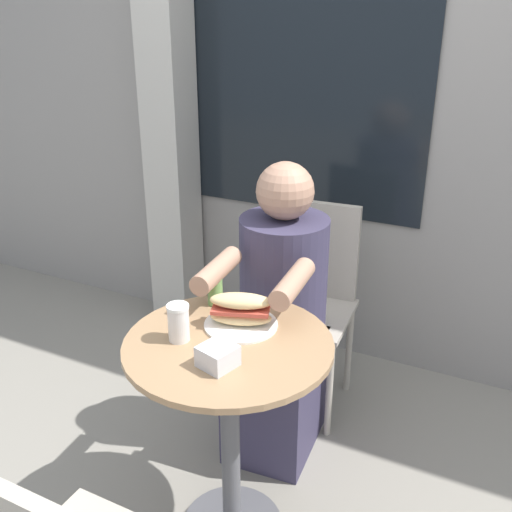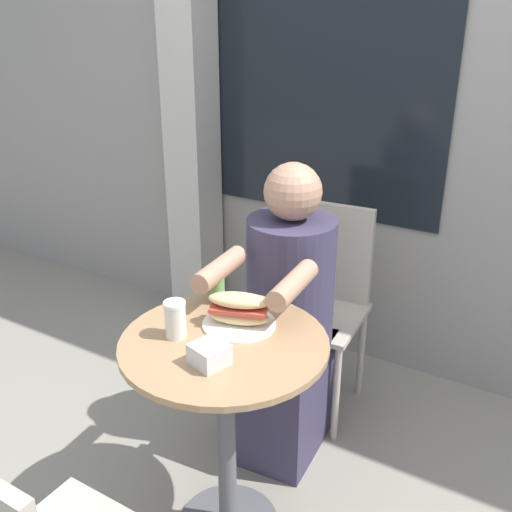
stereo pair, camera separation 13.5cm
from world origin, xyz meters
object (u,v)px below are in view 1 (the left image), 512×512
(sandwich_on_plate, at_px, (241,313))
(drink_cup, at_px, (179,322))
(seated_diner, at_px, (279,331))
(cafe_table, at_px, (230,400))
(diner_chair, at_px, (311,287))
(condiment_bottle, at_px, (215,286))

(sandwich_on_plate, xyz_separation_m, drink_cup, (-0.12, -0.15, 0.01))
(sandwich_on_plate, bearing_deg, seated_diner, 96.06)
(cafe_table, bearing_deg, diner_chair, 94.21)
(cafe_table, relative_size, condiment_bottle, 5.37)
(cafe_table, bearing_deg, sandwich_on_plate, 95.87)
(cafe_table, distance_m, condiment_bottle, 0.36)
(drink_cup, bearing_deg, cafe_table, 21.04)
(diner_chair, height_order, sandwich_on_plate, diner_chair)
(sandwich_on_plate, bearing_deg, condiment_bottle, 147.55)
(diner_chair, height_order, condiment_bottle, diner_chair)
(cafe_table, xyz_separation_m, diner_chair, (-0.06, 0.83, -0.00))
(diner_chair, xyz_separation_m, sandwich_on_plate, (0.05, -0.73, 0.25))
(diner_chair, distance_m, seated_diner, 0.35)
(cafe_table, distance_m, drink_cup, 0.30)
(seated_diner, bearing_deg, diner_chair, -92.90)
(drink_cup, bearing_deg, seated_diner, 81.21)
(drink_cup, bearing_deg, sandwich_on_plate, 50.51)
(diner_chair, xyz_separation_m, drink_cup, (-0.07, -0.88, 0.26))
(seated_diner, height_order, drink_cup, seated_diner)
(cafe_table, relative_size, drink_cup, 6.45)
(diner_chair, height_order, drink_cup, diner_chair)
(seated_diner, height_order, condiment_bottle, seated_diner)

